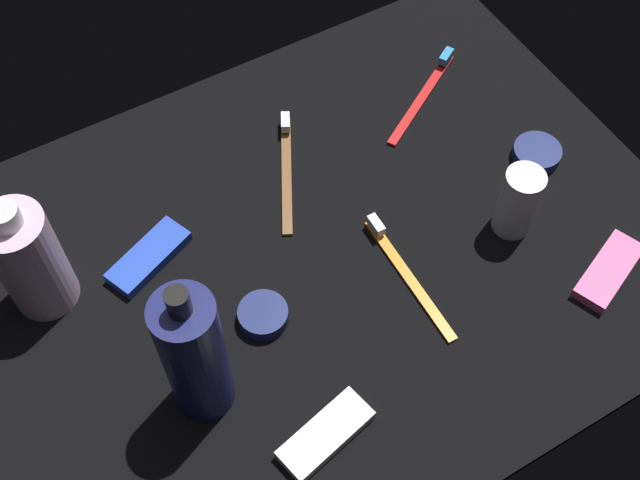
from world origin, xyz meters
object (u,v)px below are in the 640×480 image
(snack_bar_white, at_px, (326,435))
(lotion_bottle, at_px, (194,355))
(toothbrush_brown, at_px, (286,166))
(toothbrush_red, at_px, (425,91))
(cream_tin_right, at_px, (537,153))
(deodorant_stick, at_px, (518,202))
(toothbrush_orange, at_px, (404,270))
(bodywash_bottle, at_px, (29,260))
(snack_bar_pink, at_px, (609,271))
(cream_tin_left, at_px, (263,315))
(snack_bar_blue, at_px, (149,257))

(snack_bar_white, bearing_deg, lotion_bottle, 116.66)
(snack_bar_white, bearing_deg, toothbrush_brown, 54.97)
(toothbrush_red, relative_size, cream_tin_right, 2.67)
(deodorant_stick, relative_size, toothbrush_orange, 0.52)
(bodywash_bottle, height_order, toothbrush_orange, bodywash_bottle)
(toothbrush_orange, bearing_deg, toothbrush_brown, 102.47)
(snack_bar_pink, height_order, snack_bar_white, same)
(lotion_bottle, height_order, snack_bar_white, lotion_bottle)
(toothbrush_orange, bearing_deg, snack_bar_white, -145.02)
(bodywash_bottle, xyz_separation_m, cream_tin_left, (0.20, -0.15, -0.07))
(toothbrush_red, distance_m, snack_bar_white, 0.49)
(toothbrush_brown, bearing_deg, cream_tin_right, -26.89)
(deodorant_stick, bearing_deg, cream_tin_right, 36.25)
(toothbrush_red, bearing_deg, cream_tin_right, -69.26)
(snack_bar_blue, bearing_deg, snack_bar_pink, -54.56)
(bodywash_bottle, height_order, cream_tin_left, bodywash_bottle)
(snack_bar_blue, bearing_deg, snack_bar_white, -98.68)
(toothbrush_red, xyz_separation_m, snack_bar_pink, (0.02, -0.34, 0.00))
(snack_bar_pink, height_order, cream_tin_left, cream_tin_left)
(bodywash_bottle, distance_m, snack_bar_pink, 0.64)
(snack_bar_blue, height_order, snack_bar_pink, same)
(toothbrush_red, xyz_separation_m, snack_bar_white, (-0.35, -0.34, 0.00))
(lotion_bottle, bearing_deg, toothbrush_red, 28.41)
(toothbrush_brown, height_order, toothbrush_red, same)
(toothbrush_brown, height_order, cream_tin_right, toothbrush_brown)
(lotion_bottle, relative_size, snack_bar_pink, 2.07)
(deodorant_stick, bearing_deg, snack_bar_pink, -64.06)
(deodorant_stick, height_order, snack_bar_white, deodorant_stick)
(lotion_bottle, bearing_deg, bodywash_bottle, 117.22)
(toothbrush_orange, height_order, cream_tin_right, toothbrush_orange)
(snack_bar_white, bearing_deg, toothbrush_red, 31.24)
(lotion_bottle, bearing_deg, toothbrush_orange, 4.39)
(deodorant_stick, height_order, toothbrush_red, deodorant_stick)
(bodywash_bottle, relative_size, cream_tin_right, 2.74)
(deodorant_stick, distance_m, cream_tin_right, 0.12)
(toothbrush_orange, xyz_separation_m, snack_bar_blue, (-0.25, 0.16, 0.00))
(cream_tin_right, bearing_deg, snack_bar_blue, 167.84)
(snack_bar_pink, bearing_deg, toothbrush_red, 72.07)
(cream_tin_right, bearing_deg, toothbrush_orange, -166.31)
(bodywash_bottle, relative_size, deodorant_stick, 1.75)
(toothbrush_red, bearing_deg, toothbrush_orange, -129.07)
(cream_tin_left, bearing_deg, cream_tin_right, 4.22)
(lotion_bottle, distance_m, snack_bar_pink, 0.48)
(lotion_bottle, height_order, bodywash_bottle, lotion_bottle)
(cream_tin_left, bearing_deg, bodywash_bottle, 142.47)
(deodorant_stick, height_order, toothbrush_brown, deodorant_stick)
(lotion_bottle, height_order, toothbrush_orange, lotion_bottle)
(snack_bar_pink, height_order, cream_tin_right, cream_tin_right)
(toothbrush_brown, bearing_deg, toothbrush_orange, -77.53)
(lotion_bottle, relative_size, snack_bar_white, 2.07)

